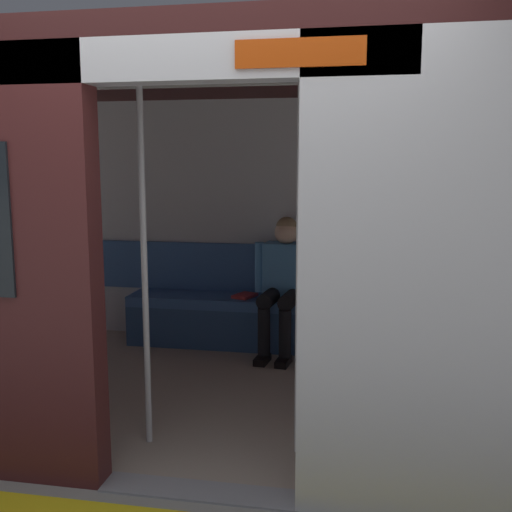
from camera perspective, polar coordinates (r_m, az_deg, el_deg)
The scene contains 8 objects.
ground_plane at distance 3.29m, azimuth -5.47°, elevation -21.36°, with size 60.00×60.00×0.00m, color gray.
train_car at distance 4.12m, azimuth -1.72°, elevation 7.51°, with size 6.40×2.92×2.34m.
bench_seat at distance 5.36m, azimuth 1.59°, elevation -5.21°, with size 2.64×0.44×0.46m.
person_seated at distance 5.23m, azimuth 2.65°, elevation -1.92°, with size 0.55×0.70×1.18m.
handbag at distance 5.30m, azimuth 7.10°, elevation -3.33°, with size 0.26×0.15×0.17m.
book at distance 5.41m, azimuth -1.07°, elevation -3.77°, with size 0.15×0.22×0.03m, color #B22D2D.
grab_pole_door at distance 3.49m, azimuth -10.53°, elevation -0.47°, with size 0.04×0.04×2.20m, color silver.
grab_pole_far at distance 3.32m, azimuth 4.11°, elevation -0.83°, with size 0.04×0.04×2.20m, color silver.
Camera 1 is at (-0.81, 2.73, 1.66)m, focal length 42.26 mm.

